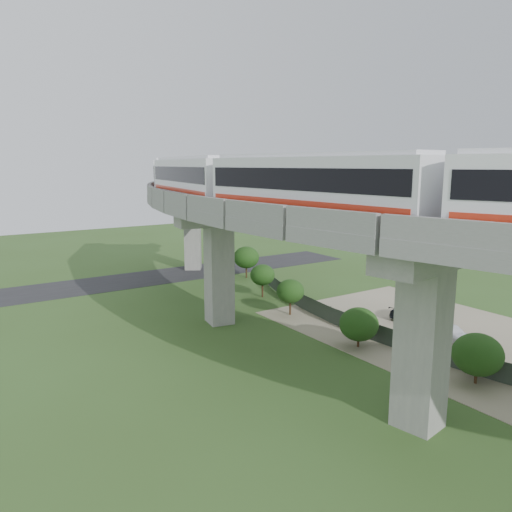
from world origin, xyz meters
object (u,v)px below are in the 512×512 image
object	(u,v)px
car_white	(451,332)
car_dark	(408,310)
car_red	(429,323)
metro_train	(273,181)

from	to	relation	value
car_white	car_dark	size ratio (longest dim) A/B	0.90
car_white	car_red	world-z (taller)	car_white
metro_train	car_white	bearing A→B (deg)	-22.66
car_dark	metro_train	bearing A→B (deg)	80.62
car_white	car_dark	distance (m)	6.12
car_red	car_dark	size ratio (longest dim) A/B	0.75
car_red	car_dark	xyz separation A→B (m)	(1.20, 3.07, 0.09)
metro_train	car_red	bearing A→B (deg)	-11.21
metro_train	car_white	world-z (taller)	metro_train
metro_train	car_white	xyz separation A→B (m)	(13.08, -5.46, -11.61)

